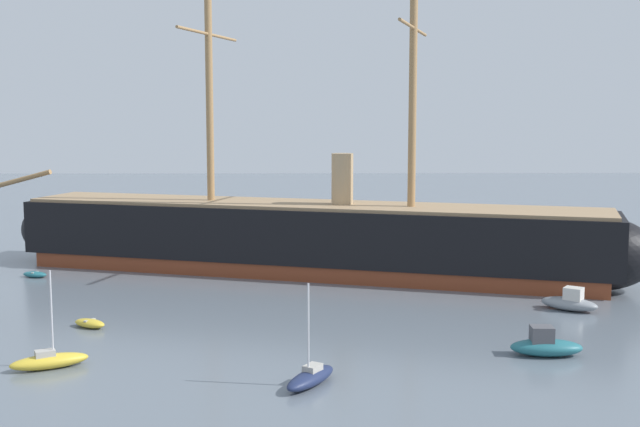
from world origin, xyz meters
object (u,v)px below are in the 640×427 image
at_px(tall_ship, 308,237).
at_px(motorboat_alongside_stern, 570,302).
at_px(sailboat_mid_left, 49,360).
at_px(sailboat_far_right, 590,273).
at_px(motorboat_mid_right, 546,345).
at_px(dinghy_far_left, 35,274).
at_px(motorboat_distant_centre, 320,256).
at_px(sailboat_near_centre, 311,377).
at_px(dinghy_alongside_bow, 90,323).

distance_m(tall_ship, motorboat_alongside_stern, 27.33).
relative_size(tall_ship, sailboat_mid_left, 11.15).
relative_size(sailboat_mid_left, sailboat_far_right, 1.35).
distance_m(motorboat_mid_right, motorboat_alongside_stern, 13.94).
relative_size(motorboat_mid_right, dinghy_far_left, 1.79).
bearing_deg(sailboat_mid_left, sailboat_far_right, 33.03).
height_order(motorboat_alongside_stern, sailboat_far_right, sailboat_far_right).
bearing_deg(motorboat_alongside_stern, sailboat_mid_left, -158.56).
distance_m(sailboat_mid_left, sailboat_far_right, 53.65).
bearing_deg(sailboat_mid_left, motorboat_distant_centre, 64.59).
distance_m(motorboat_alongside_stern, dinghy_far_left, 51.22).
bearing_deg(sailboat_near_centre, dinghy_alongside_bow, 141.25).
xyz_separation_m(sailboat_far_right, motorboat_distant_centre, (-27.14, 8.32, 0.28)).
height_order(dinghy_alongside_bow, sailboat_far_right, sailboat_far_right).
height_order(sailboat_near_centre, motorboat_distant_centre, sailboat_near_centre).
bearing_deg(tall_ship, sailboat_far_right, -3.93).
xyz_separation_m(sailboat_mid_left, sailboat_far_right, (44.98, 29.24, -0.14)).
distance_m(sailboat_far_right, motorboat_distant_centre, 28.39).
bearing_deg(motorboat_distant_centre, tall_ship, -101.97).
distance_m(motorboat_alongside_stern, sailboat_far_right, 15.67).
height_order(sailboat_near_centre, dinghy_far_left, sailboat_near_centre).
xyz_separation_m(tall_ship, sailboat_near_centre, (0.25, -34.69, -3.24)).
bearing_deg(motorboat_distant_centre, sailboat_far_right, -17.05).
bearing_deg(dinghy_far_left, sailboat_far_right, -0.20).
bearing_deg(motorboat_alongside_stern, tall_ship, 143.53).
bearing_deg(sailboat_far_right, motorboat_mid_right, -114.72).
xyz_separation_m(motorboat_alongside_stern, motorboat_distant_centre, (-20.49, 22.51, -0.02)).
distance_m(dinghy_alongside_bow, motorboat_distant_centre, 32.86).
height_order(tall_ship, motorboat_distant_centre, tall_ship).
height_order(sailboat_near_centre, dinghy_alongside_bow, sailboat_near_centre).
distance_m(tall_ship, sailboat_far_right, 28.76).
distance_m(motorboat_mid_right, dinghy_far_left, 51.19).
xyz_separation_m(motorboat_alongside_stern, dinghy_far_left, (-49.16, 14.39, -0.39)).
distance_m(sailboat_near_centre, dinghy_alongside_bow, 21.63).
relative_size(sailboat_near_centre, motorboat_alongside_stern, 1.26).
height_order(dinghy_far_left, motorboat_distant_centre, motorboat_distant_centre).
height_order(motorboat_mid_right, sailboat_far_right, sailboat_far_right).
relative_size(motorboat_mid_right, dinghy_alongside_bow, 1.63).
relative_size(sailboat_near_centre, motorboat_mid_right, 1.27).
distance_m(sailboat_near_centre, motorboat_alongside_stern, 28.46).
bearing_deg(sailboat_mid_left, sailboat_near_centre, -11.77).
relative_size(sailboat_near_centre, sailboat_mid_left, 0.99).
xyz_separation_m(sailboat_near_centre, sailboat_far_right, (28.24, 32.73, -0.13)).
xyz_separation_m(sailboat_near_centre, motorboat_distant_centre, (1.10, 41.05, 0.14)).
xyz_separation_m(sailboat_mid_left, motorboat_distant_centre, (17.84, 37.57, 0.14)).
distance_m(motorboat_mid_right, sailboat_far_right, 29.62).
height_order(sailboat_near_centre, sailboat_mid_left, sailboat_mid_left).
height_order(sailboat_near_centre, motorboat_alongside_stern, sailboat_near_centre).
bearing_deg(motorboat_alongside_stern, motorboat_mid_right, -114.27).
bearing_deg(dinghy_alongside_bow, motorboat_alongside_stern, 7.41).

